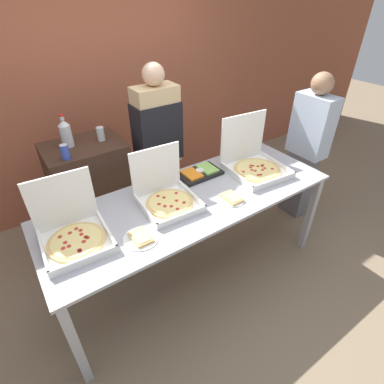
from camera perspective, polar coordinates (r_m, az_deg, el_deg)
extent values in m
plane|color=#847056|center=(3.02, 0.00, -14.61)|extent=(16.00, 16.00, 0.00)
cube|color=#9E5138|center=(3.61, -16.41, 19.21)|extent=(10.00, 0.06, 2.80)
cube|color=#A8AAB2|center=(2.43, 0.00, -1.21)|extent=(2.40, 0.87, 0.02)
cube|color=#A8AAB2|center=(2.23, -21.28, -25.53)|extent=(0.06, 0.06, 0.85)
cube|color=#A8AAB2|center=(3.18, 21.57, -3.95)|extent=(0.06, 0.06, 0.85)
cube|color=#A8AAB2|center=(2.73, -25.94, -12.74)|extent=(0.06, 0.06, 0.85)
cube|color=#A8AAB2|center=(3.55, 11.91, 2.28)|extent=(0.06, 0.06, 0.85)
cube|color=white|center=(2.32, -4.25, -2.54)|extent=(0.44, 0.44, 0.02)
cube|color=white|center=(2.16, -1.81, -4.64)|extent=(0.41, 0.04, 0.04)
cube|color=white|center=(2.24, -8.79, -3.51)|extent=(0.04, 0.41, 0.04)
cube|color=white|center=(2.38, -0.05, -0.46)|extent=(0.04, 0.41, 0.04)
cube|color=white|center=(2.37, -6.90, 4.15)|extent=(0.41, 0.04, 0.39)
cylinder|color=#DBB26B|center=(2.31, -4.27, -2.16)|extent=(0.36, 0.36, 0.02)
cylinder|color=#F4D67F|center=(2.30, -4.28, -1.94)|extent=(0.31, 0.31, 0.00)
cylinder|color=#B22D23|center=(2.31, -2.98, -1.64)|extent=(0.03, 0.03, 0.00)
cylinder|color=#B22D23|center=(2.39, -3.02, -0.20)|extent=(0.03, 0.03, 0.00)
cylinder|color=#B22D23|center=(2.35, -5.36, -1.05)|extent=(0.03, 0.03, 0.00)
cylinder|color=#B22D23|center=(2.37, -6.49, -0.75)|extent=(0.03, 0.03, 0.00)
cylinder|color=#B22D23|center=(2.29, -6.30, -2.30)|extent=(0.03, 0.03, 0.00)
cylinder|color=#B22D23|center=(2.26, -5.20, -2.70)|extent=(0.03, 0.03, 0.00)
cylinder|color=#B22D23|center=(2.26, -3.95, -2.73)|extent=(0.03, 0.03, 0.00)
cylinder|color=#B22D23|center=(2.23, -2.78, -3.25)|extent=(0.03, 0.03, 0.00)
cylinder|color=#B22D23|center=(2.29, -1.53, -2.01)|extent=(0.03, 0.03, 0.00)
cube|color=white|center=(2.80, 12.22, 3.79)|extent=(0.52, 0.52, 0.02)
cube|color=white|center=(2.64, 15.47, 2.05)|extent=(0.48, 0.06, 0.04)
cube|color=white|center=(2.65, 8.45, 3.13)|extent=(0.06, 0.48, 0.04)
cube|color=white|center=(2.93, 15.79, 5.37)|extent=(0.06, 0.48, 0.04)
cube|color=white|center=(2.85, 9.62, 10.15)|extent=(0.48, 0.06, 0.46)
cylinder|color=#DBB26B|center=(2.79, 12.27, 4.12)|extent=(0.42, 0.42, 0.02)
cylinder|color=#F4D67F|center=(2.78, 12.30, 4.32)|extent=(0.36, 0.36, 0.00)
cylinder|color=#B22D23|center=(2.83, 13.20, 4.82)|extent=(0.03, 0.03, 0.00)
cylinder|color=#B22D23|center=(2.85, 13.30, 5.04)|extent=(0.03, 0.03, 0.00)
cylinder|color=#B22D23|center=(2.82, 12.46, 4.80)|extent=(0.03, 0.03, 0.00)
cylinder|color=#B22D23|center=(2.82, 11.51, 4.93)|extent=(0.03, 0.03, 0.00)
cylinder|color=#B22D23|center=(2.82, 11.13, 4.97)|extent=(0.03, 0.03, 0.00)
cylinder|color=#B22D23|center=(2.79, 11.07, 4.61)|extent=(0.03, 0.03, 0.00)
cylinder|color=#B22D23|center=(2.75, 11.35, 4.14)|extent=(0.03, 0.03, 0.00)
cylinder|color=#B22D23|center=(2.71, 9.77, 3.86)|extent=(0.03, 0.03, 0.00)
cylinder|color=#B22D23|center=(2.74, 11.94, 3.98)|extent=(0.03, 0.03, 0.00)
cylinder|color=#B22D23|center=(2.68, 12.49, 3.17)|extent=(0.03, 0.03, 0.00)
cylinder|color=#B22D23|center=(2.69, 12.95, 3.23)|extent=(0.03, 0.03, 0.00)
cylinder|color=#B22D23|center=(2.77, 13.27, 4.13)|extent=(0.03, 0.03, 0.00)
cylinder|color=#B22D23|center=(2.81, 15.04, 4.30)|extent=(0.03, 0.03, 0.00)
cylinder|color=#B22D23|center=(2.80, 13.66, 4.43)|extent=(0.03, 0.03, 0.00)
cube|color=white|center=(2.14, -21.01, -9.11)|extent=(0.45, 0.45, 0.02)
cube|color=white|center=(1.97, -19.78, -12.12)|extent=(0.42, 0.04, 0.04)
cube|color=white|center=(2.12, -26.51, -10.17)|extent=(0.04, 0.42, 0.04)
cube|color=white|center=(2.14, -15.94, -6.81)|extent=(0.04, 0.42, 0.04)
cube|color=white|center=(2.19, -23.49, -1.52)|extent=(0.42, 0.04, 0.40)
cylinder|color=#DBB26B|center=(2.13, -21.12, -8.74)|extent=(0.37, 0.37, 0.02)
cylinder|color=#F4D67F|center=(2.12, -21.18, -8.52)|extent=(0.32, 0.32, 0.00)
cylinder|color=#B22D23|center=(2.12, -19.60, -8.04)|extent=(0.03, 0.03, 0.00)
cylinder|color=#B22D23|center=(2.15, -20.33, -7.56)|extent=(0.03, 0.03, 0.00)
cylinder|color=#B22D23|center=(2.18, -20.48, -6.86)|extent=(0.03, 0.03, 0.00)
cylinder|color=#B22D23|center=(2.20, -21.19, -6.54)|extent=(0.03, 0.03, 0.00)
cylinder|color=#B22D23|center=(2.18, -22.26, -7.23)|extent=(0.03, 0.03, 0.00)
cylinder|color=#B22D23|center=(2.18, -23.87, -7.82)|extent=(0.03, 0.03, 0.00)
cylinder|color=#B22D23|center=(2.12, -22.98, -8.92)|extent=(0.03, 0.03, 0.00)
cylinder|color=#B22D23|center=(2.09, -23.34, -9.82)|extent=(0.03, 0.03, 0.00)
cylinder|color=#B22D23|center=(2.09, -22.38, -9.51)|extent=(0.03, 0.03, 0.00)
cylinder|color=#B22D23|center=(2.03, -20.56, -10.52)|extent=(0.03, 0.03, 0.00)
cylinder|color=#B22D23|center=(2.04, -20.66, -10.29)|extent=(0.03, 0.03, 0.00)
cylinder|color=#B22D23|center=(2.09, -19.92, -8.86)|extent=(0.03, 0.03, 0.00)
cylinder|color=#B22D23|center=(2.11, -19.30, -8.22)|extent=(0.03, 0.03, 0.00)
cylinder|color=white|center=(2.41, 7.55, -1.34)|extent=(0.22, 0.22, 0.01)
cube|color=#DBB26B|center=(2.41, 7.57, -1.09)|extent=(0.12, 0.17, 0.02)
cube|color=#F4D67F|center=(2.39, 7.79, -1.01)|extent=(0.09, 0.12, 0.01)
cylinder|color=white|center=(2.07, -9.68, -8.72)|extent=(0.24, 0.24, 0.01)
cube|color=#DBB26B|center=(2.06, -9.71, -8.45)|extent=(0.12, 0.17, 0.02)
cube|color=#F4D67F|center=(2.05, -9.59, -8.41)|extent=(0.09, 0.12, 0.01)
cube|color=black|center=(2.70, 1.46, 3.55)|extent=(0.38, 0.24, 0.03)
cube|color=orange|center=(2.64, -0.05, 3.43)|extent=(0.13, 0.19, 0.02)
cube|color=#8CC65B|center=(2.73, 2.94, 4.49)|extent=(0.13, 0.19, 0.02)
cylinder|color=white|center=(2.69, 1.47, 4.05)|extent=(0.07, 0.07, 0.02)
cube|color=#382319|center=(3.10, -18.16, -0.94)|extent=(0.68, 0.53, 1.13)
cylinder|color=#B7BCC1|center=(2.81, -22.80, 9.81)|extent=(0.10, 0.10, 0.19)
cone|color=#B7BCC1|center=(2.76, -23.35, 12.03)|extent=(0.10, 0.10, 0.05)
cylinder|color=#B7BCC1|center=(2.75, -23.55, 12.80)|extent=(0.03, 0.03, 0.03)
cylinder|color=red|center=(2.74, -23.66, 13.22)|extent=(0.04, 0.04, 0.01)
cylinder|color=silver|center=(2.84, -17.00, 10.54)|extent=(0.07, 0.07, 0.12)
cylinder|color=silver|center=(2.81, -17.22, 11.69)|extent=(0.06, 0.06, 0.00)
cylinder|color=#334CB2|center=(2.60, -23.03, 7.01)|extent=(0.07, 0.07, 0.12)
cylinder|color=silver|center=(2.58, -23.35, 8.23)|extent=(0.06, 0.06, 0.00)
cube|color=slate|center=(3.24, -5.78, -0.57)|extent=(0.28, 0.20, 0.85)
cube|color=#D1B27F|center=(2.86, -6.71, 12.39)|extent=(0.40, 0.22, 0.72)
cube|color=black|center=(2.88, -6.63, 11.33)|extent=(0.42, 0.24, 0.55)
sphere|color=#D8AD8C|center=(2.72, -7.40, 21.37)|extent=(0.19, 0.19, 0.19)
cube|color=slate|center=(3.69, 19.59, 1.57)|extent=(0.20, 0.28, 0.78)
cube|color=silver|center=(3.38, 21.92, 11.63)|extent=(0.22, 0.40, 0.63)
sphere|color=#9E7556|center=(3.26, 23.59, 18.41)|extent=(0.21, 0.21, 0.21)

